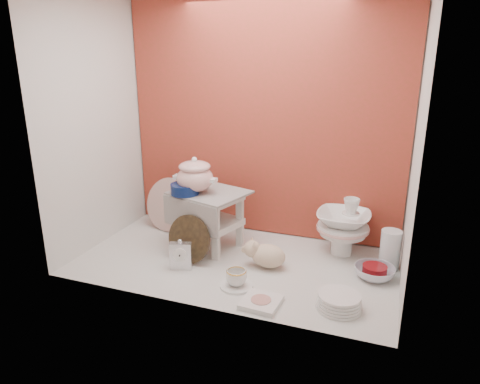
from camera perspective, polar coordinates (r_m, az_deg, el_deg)
The scene contains 17 objects.
ground at distance 2.57m, azimuth -0.58°, elevation -9.03°, with size 1.80×1.80×0.00m, color silver.
niche_shell at distance 2.47m, azimuth 0.86°, elevation 12.47°, with size 1.86×1.03×1.53m.
step_stool at distance 2.70m, azimuth -3.90°, elevation -3.58°, with size 0.42×0.36×0.36m, color silver, non-canonical shape.
soup_tureen at distance 2.60m, azimuth -5.90°, elevation 2.24°, with size 0.26×0.26×0.22m, color white, non-canonical shape.
cobalt_bowl at distance 2.60m, azimuth -7.20°, elevation 0.39°, with size 0.17×0.17×0.06m, color #091948.
floral_platter at distance 2.99m, azimuth -9.24°, elevation -1.62°, with size 0.36×0.13×0.35m, color silver, non-canonical shape.
blue_white_vase at distance 3.05m, azimuth -8.01°, elevation -2.43°, with size 0.22×0.22×0.23m, color white.
lacquer_tray at distance 2.53m, azimuth -6.68°, elevation -6.13°, with size 0.28×0.08×0.28m, color black, non-canonical shape.
mantel_clock at distance 2.47m, azimuth -7.73°, elevation -8.05°, with size 0.12×0.04×0.18m, color silver.
plush_pig at distance 2.48m, azimuth 3.71°, elevation -8.25°, with size 0.25×0.17×0.15m, color #D1B293.
teacup_saucer at distance 2.32m, azimuth -0.47°, elevation -12.10°, with size 0.17×0.17×0.01m, color white.
gold_rim_teacup at distance 2.29m, azimuth -0.47°, elevation -11.05°, with size 0.11×0.11×0.09m, color white.
lattice_dish at distance 2.17m, azimuth 2.75°, elevation -14.14°, with size 0.18×0.18×0.02m, color white.
dinner_plate_stack at distance 2.18m, azimuth 12.78°, elevation -13.71°, with size 0.22×0.22×0.07m, color white.
crystal_bowl at distance 2.49m, azimuth 17.10°, elevation -9.98°, with size 0.21×0.21×0.07m, color silver.
clear_glass_vase at distance 2.59m, azimuth 18.95°, elevation -7.10°, with size 0.11×0.11×0.22m, color silver.
porcelain_tower at distance 2.66m, azimuth 13.26°, elevation -4.31°, with size 0.31×0.31×0.36m, color white, non-canonical shape.
Camera 1 is at (0.81, -2.14, 1.16)m, focal length 32.77 mm.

